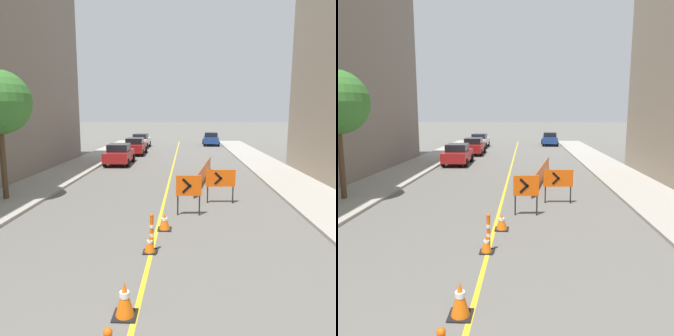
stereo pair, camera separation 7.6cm
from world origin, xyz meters
TOP-DOWN VIEW (x-y plane):
  - lane_stripe at (0.00, 23.54)m, footprint 0.12×47.09m
  - sidewalk_left at (-6.93, 23.54)m, footprint 3.06×47.09m
  - sidewalk_right at (6.93, 23.54)m, footprint 3.06×47.09m
  - traffic_cone_third at (-0.20, 6.87)m, footprint 0.46×0.46m
  - traffic_cone_fourth at (-0.04, 9.84)m, footprint 0.39×0.39m
  - traffic_cone_fifth at (0.26, 11.71)m, footprint 0.46×0.46m
  - delineator_post_rear at (0.01, 9.92)m, footprint 0.34×0.34m
  - arrow_barricade_primary at (1.07, 13.35)m, footprint 0.98×0.14m
  - arrow_barricade_secondary at (2.47, 15.16)m, footprint 1.29×0.14m
  - safety_mesh_fence at (2.00, 19.84)m, footprint 1.34×7.96m
  - parked_car_curb_near at (-4.17, 25.99)m, footprint 1.94×4.33m
  - parked_car_curb_mid at (-3.91, 32.18)m, footprint 1.95×4.34m
  - parked_car_curb_far at (-4.25, 38.74)m, footprint 1.94×4.34m
  - parked_car_opposite_side at (4.02, 41.88)m, footprint 2.01×4.38m

SIDE VIEW (x-z plane):
  - lane_stripe at x=0.00m, z-range 0.00..0.01m
  - sidewalk_left at x=-6.93m, z-range 0.00..0.13m
  - sidewalk_right at x=6.93m, z-range 0.00..0.13m
  - traffic_cone_fourth at x=-0.04m, z-range 0.00..0.50m
  - traffic_cone_fifth at x=0.26m, z-range 0.00..0.57m
  - traffic_cone_third at x=-0.20m, z-range 0.00..0.71m
  - safety_mesh_fence at x=2.00m, z-range 0.00..0.91m
  - delineator_post_rear at x=0.01m, z-range -0.08..1.04m
  - parked_car_curb_near at x=-4.17m, z-range 0.00..1.59m
  - parked_car_curb_mid at x=-3.91m, z-range 0.00..1.59m
  - parked_car_curb_far at x=-4.25m, z-range 0.00..1.59m
  - parked_car_opposite_side at x=4.02m, z-range 0.00..1.59m
  - arrow_barricade_secondary at x=2.47m, z-range 0.32..1.81m
  - arrow_barricade_primary at x=1.07m, z-range 0.32..1.88m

